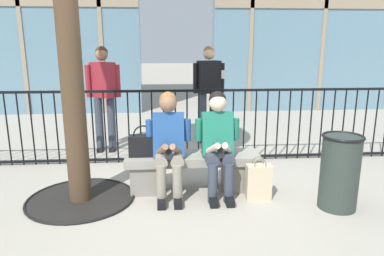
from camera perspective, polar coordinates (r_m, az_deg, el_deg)
The scene contains 10 objects.
ground_plane at distance 4.39m, azimuth 0.10°, elevation -9.88°, with size 60.00×60.00×0.00m, color #A8A091.
stone_bench at distance 4.29m, azimuth 0.10°, elevation -6.55°, with size 1.60×0.44×0.45m.
seated_person_with_phone at distance 4.04m, azimuth -3.81°, elevation -2.20°, with size 0.52×0.66×1.21m.
seated_person_companion at distance 4.08m, azimuth 4.25°, elevation -2.04°, with size 0.52×0.66×1.21m.
handbag_on_bench at distance 4.18m, azimuth -7.85°, elevation -2.75°, with size 0.34×0.16×0.37m.
shopping_bag at distance 4.13m, azimuth 10.72°, elevation -8.53°, with size 0.28×0.14×0.50m.
bystander_at_railing at distance 5.89m, azimuth -14.16°, elevation 5.85°, with size 0.55×0.41×1.71m.
bystander_further_back at distance 6.25m, azimuth 2.73°, elevation 6.65°, with size 0.55×0.32×1.71m.
plaza_railing at distance 5.24m, azimuth -0.81°, elevation 0.42°, with size 7.28×0.04×1.10m.
trash_can at distance 4.09m, azimuth 22.85°, elevation -6.49°, with size 0.43×0.43×0.82m.
Camera 1 is at (-0.31, -4.02, 1.73)m, focal length 32.86 mm.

